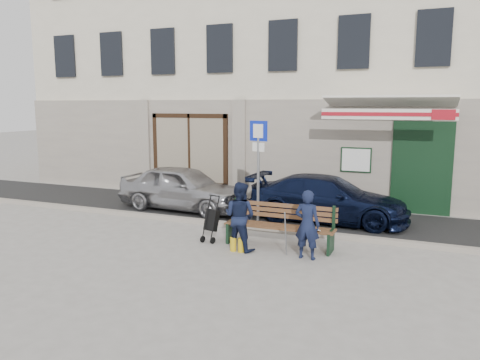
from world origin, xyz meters
The scene contains 11 objects.
ground centered at (0.00, 0.00, 0.00)m, with size 80.00×80.00×0.00m, color #9E9991.
asphalt_lane centered at (0.00, 3.10, 0.01)m, with size 60.00×3.20×0.01m, color #282828.
curb centered at (0.00, 1.50, 0.06)m, with size 60.00×0.18×0.12m, color #9E9384.
building centered at (0.01, 8.45, 4.97)m, with size 20.00×8.27×10.00m.
car_silver centered at (-2.31, 2.78, 0.65)m, with size 1.55×3.84×1.31m, color #AAAAAE.
car_navy centered at (1.89, 3.03, 0.60)m, with size 1.69×4.16×1.21m, color black.
parking_sign centered at (0.41, 1.75, 1.78)m, with size 0.49×0.14×2.66m.
bench centered at (1.36, 0.41, 0.46)m, with size 2.40×1.17×0.98m.
man centered at (2.15, -0.14, 0.70)m, with size 0.51×0.33×1.40m, color #131A34.
woman centered at (0.70, -0.13, 0.73)m, with size 0.71×0.55×1.46m, color #131A34.
stroller centered at (-0.15, 0.25, 0.45)m, with size 0.36×0.46×1.02m.
Camera 1 is at (4.37, -8.95, 3.05)m, focal length 35.00 mm.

